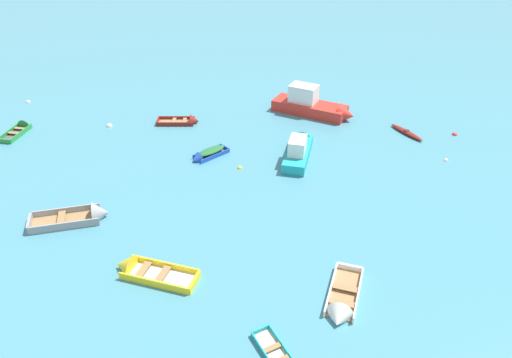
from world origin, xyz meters
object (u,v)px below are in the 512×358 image
(mooring_buoy_outer_edge, at_px, (240,168))
(mooring_buoy_midfield, at_px, (28,102))
(kayak_maroon_cluster_outer, at_px, (407,132))
(motor_launch_red_outer_left, at_px, (315,106))
(motor_launch_turquoise_near_camera, at_px, (299,149))
(rowboat_yellow_far_left, at_px, (139,270))
(rowboat_grey_midfield_right, at_px, (86,216))
(mooring_buoy_trailing, at_px, (446,160))
(rowboat_blue_near_left, at_px, (206,155))
(rowboat_white_outer_right, at_px, (341,308))
(mooring_buoy_between_boats_left, at_px, (454,135))
(mooring_buoy_between_boats_right, at_px, (109,126))
(rowboat_maroon_center, at_px, (187,121))
(rowboat_green_cluster_inner, at_px, (21,128))

(mooring_buoy_outer_edge, bearing_deg, mooring_buoy_midfield, 157.11)
(kayak_maroon_cluster_outer, bearing_deg, motor_launch_red_outer_left, 159.53)
(kayak_maroon_cluster_outer, relative_size, motor_launch_turquoise_near_camera, 0.52)
(rowboat_yellow_far_left, xyz_separation_m, rowboat_grey_midfield_right, (-4.55, 3.90, 0.03))
(mooring_buoy_trailing, bearing_deg, rowboat_blue_near_left, -173.46)
(mooring_buoy_midfield, distance_m, mooring_buoy_outer_edge, 22.05)
(kayak_maroon_cluster_outer, xyz_separation_m, rowboat_white_outer_right, (-5.21, -18.81, 0.03))
(mooring_buoy_trailing, relative_size, mooring_buoy_between_boats_left, 0.77)
(rowboat_yellow_far_left, bearing_deg, rowboat_white_outer_right, -6.64)
(mooring_buoy_outer_edge, bearing_deg, rowboat_yellow_far_left, -107.27)
(kayak_maroon_cluster_outer, height_order, rowboat_yellow_far_left, rowboat_yellow_far_left)
(rowboat_white_outer_right, distance_m, mooring_buoy_midfield, 33.96)
(mooring_buoy_trailing, bearing_deg, mooring_buoy_between_boats_right, 175.56)
(kayak_maroon_cluster_outer, height_order, motor_launch_turquoise_near_camera, motor_launch_turquoise_near_camera)
(kayak_maroon_cluster_outer, xyz_separation_m, rowboat_maroon_center, (-17.28, -0.45, 0.01))
(motor_launch_red_outer_left, relative_size, mooring_buoy_trailing, 23.39)
(rowboat_white_outer_right, height_order, mooring_buoy_midfield, rowboat_white_outer_right)
(mooring_buoy_trailing, bearing_deg, kayak_maroon_cluster_outer, 120.67)
(motor_launch_red_outer_left, relative_size, mooring_buoy_outer_edge, 21.48)
(kayak_maroon_cluster_outer, xyz_separation_m, mooring_buoy_between_boats_right, (-23.31, -1.83, -0.15))
(rowboat_white_outer_right, xyz_separation_m, rowboat_blue_near_left, (-9.33, 13.07, 0.06))
(motor_launch_turquoise_near_camera, distance_m, mooring_buoy_between_boats_right, 15.50)
(mooring_buoy_midfield, bearing_deg, mooring_buoy_between_boats_right, -21.86)
(rowboat_white_outer_right, bearing_deg, rowboat_grey_midfield_right, 160.88)
(motor_launch_turquoise_near_camera, distance_m, mooring_buoy_outer_edge, 4.52)
(rowboat_blue_near_left, bearing_deg, mooring_buoy_between_boats_right, 155.96)
(kayak_maroon_cluster_outer, relative_size, mooring_buoy_outer_edge, 8.77)
(rowboat_blue_near_left, bearing_deg, mooring_buoy_outer_edge, -22.54)
(rowboat_yellow_far_left, xyz_separation_m, mooring_buoy_between_boats_right, (-8.01, 15.81, -0.19))
(kayak_maroon_cluster_outer, distance_m, rowboat_blue_near_left, 15.63)
(rowboat_blue_near_left, relative_size, motor_launch_red_outer_left, 0.40)
(rowboat_green_cluster_inner, distance_m, rowboat_white_outer_right, 29.01)
(rowboat_green_cluster_inner, bearing_deg, mooring_buoy_trailing, -0.63)
(rowboat_blue_near_left, relative_size, mooring_buoy_trailing, 9.38)
(mooring_buoy_trailing, height_order, mooring_buoy_outer_edge, mooring_buoy_outer_edge)
(rowboat_blue_near_left, relative_size, motor_launch_turquoise_near_camera, 0.51)
(motor_launch_turquoise_near_camera, bearing_deg, kayak_maroon_cluster_outer, 29.50)
(rowboat_yellow_far_left, distance_m, mooring_buoy_between_boats_left, 26.14)
(mooring_buoy_outer_edge, bearing_deg, rowboat_grey_midfield_right, -138.83)
(rowboat_grey_midfield_right, relative_size, mooring_buoy_outer_edge, 14.12)
(rowboat_blue_near_left, xyz_separation_m, motor_launch_red_outer_left, (7.34, 8.43, 0.52))
(motor_launch_turquoise_near_camera, bearing_deg, mooring_buoy_between_boats_right, 169.85)
(rowboat_green_cluster_inner, distance_m, rowboat_maroon_center, 12.90)
(kayak_maroon_cluster_outer, xyz_separation_m, mooring_buoy_between_boats_left, (3.67, 0.36, -0.15))
(rowboat_green_cluster_inner, bearing_deg, mooring_buoy_between_boats_right, 14.02)
(mooring_buoy_trailing, height_order, mooring_buoy_midfield, mooring_buoy_midfield)
(kayak_maroon_cluster_outer, relative_size, rowboat_grey_midfield_right, 0.62)
(mooring_buoy_midfield, bearing_deg, mooring_buoy_outer_edge, -22.89)
(rowboat_white_outer_right, bearing_deg, mooring_buoy_between_boats_right, 136.82)
(rowboat_white_outer_right, height_order, mooring_buoy_trailing, rowboat_white_outer_right)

